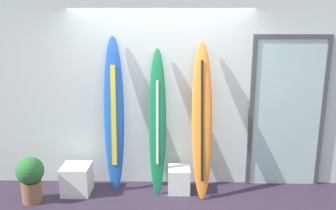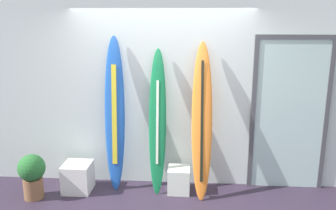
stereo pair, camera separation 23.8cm
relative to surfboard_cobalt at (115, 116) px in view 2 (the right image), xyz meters
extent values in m
cube|color=silver|center=(0.64, 0.28, 0.34)|extent=(7.20, 0.20, 2.80)
ellipsoid|color=blue|center=(0.00, 0.00, 0.01)|extent=(0.29, 0.34, 2.15)
cube|color=yellow|center=(0.00, -0.03, 0.02)|extent=(0.07, 0.18, 1.37)
cone|color=black|center=(0.00, -0.07, -0.87)|extent=(0.07, 0.08, 0.11)
ellipsoid|color=#167541|center=(0.60, -0.04, -0.07)|extent=(0.24, 0.40, 1.98)
cube|color=white|center=(0.60, -0.07, -0.07)|extent=(0.03, 0.21, 1.13)
ellipsoid|color=orange|center=(1.20, -0.12, -0.02)|extent=(0.29, 0.54, 2.08)
cube|color=black|center=(1.20, -0.15, -0.01)|extent=(0.04, 0.36, 1.57)
cone|color=black|center=(1.20, -0.27, -0.88)|extent=(0.07, 0.09, 0.11)
cube|color=white|center=(0.90, -0.11, -0.89)|extent=(0.30, 0.30, 0.35)
cube|color=silver|center=(-0.52, -0.17, -0.86)|extent=(0.38, 0.38, 0.40)
cube|color=silver|center=(2.40, 0.16, -0.01)|extent=(0.94, 0.02, 2.10)
cube|color=#47474C|center=(1.91, 0.16, -0.01)|extent=(0.06, 0.06, 2.10)
cube|color=#47474C|center=(2.90, 0.16, -0.01)|extent=(0.06, 0.06, 2.10)
cube|color=#47474C|center=(2.40, 0.16, 1.07)|extent=(1.06, 0.06, 0.06)
cylinder|color=brown|center=(-1.06, -0.42, -0.92)|extent=(0.26, 0.26, 0.28)
sphere|color=#27692E|center=(-1.06, -0.42, -0.63)|extent=(0.36, 0.36, 0.36)
camera|label=1|loc=(0.82, -4.69, 1.34)|focal=38.15mm
camera|label=2|loc=(1.06, -4.68, 1.34)|focal=38.15mm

